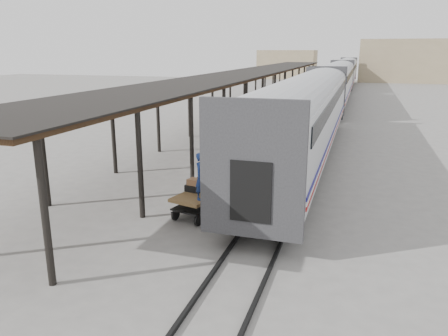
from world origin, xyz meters
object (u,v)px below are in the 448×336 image
Objects in this scene: luggage_tug at (252,117)px; baggage_cart at (202,198)px; pedestrian at (236,129)px; porter at (202,176)px.

baggage_cart is at bearing -104.06° from luggage_tug.
baggage_cart is 1.50× the size of pedestrian.
porter is at bearing -103.67° from luggage_tug.
porter reaches higher than luggage_tug.
baggage_cart is 21.02m from luggage_tug.
pedestrian is (-2.51, 13.38, 0.23)m from baggage_cart.
luggage_tug is 7.44m from pedestrian.
baggage_cart is 1.59× the size of porter.
porter reaches higher than baggage_cart.
porter is 0.94× the size of pedestrian.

